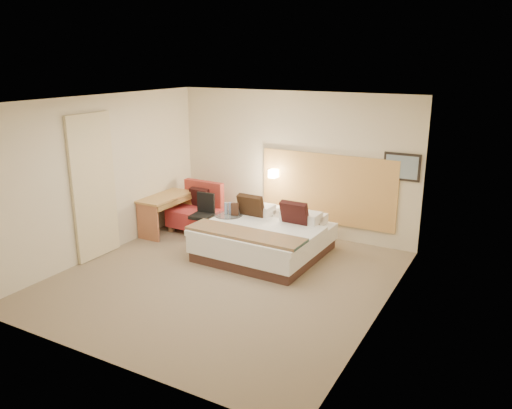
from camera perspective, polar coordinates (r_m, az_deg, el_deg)
The scene contains 20 objects.
floor at distance 7.80m, azimuth -3.67°, elevation -8.48°, with size 4.80×5.00×0.02m, color #7B6953.
ceiling at distance 7.10m, azimuth -4.08°, elevation 11.86°, with size 4.80×5.00×0.02m, color white.
wall_back at distance 9.49m, azimuth 4.32°, elevation 4.69°, with size 4.80×0.02×2.70m, color beige.
wall_front at distance 5.49m, azimuth -18.10°, elevation -4.87°, with size 4.80×0.02×2.70m, color beige.
wall_left at distance 8.83m, azimuth -17.19°, elevation 3.12°, with size 0.02×5.00×2.70m, color beige.
wall_right at distance 6.41m, azimuth 14.63°, elevation -1.54°, with size 0.02×5.00×2.70m, color beige.
headboard_panel at distance 9.28m, azimuth 8.10°, elevation 1.77°, with size 2.60×0.04×1.30m, color tan.
art_frame at distance 8.81m, azimuth 16.33°, elevation 4.15°, with size 0.62×0.03×0.47m, color black.
art_canvas at distance 8.79m, azimuth 16.30°, elevation 4.13°, with size 0.54×0.01×0.39m, color #758CA1.
lamp_arm at distance 9.60m, azimuth 2.17°, elevation 3.63°, with size 0.02×0.02×0.12m, color silver.
lamp_shade at distance 9.54m, azimuth 2.01°, elevation 3.56°, with size 0.15×0.15×0.15m, color #F9E8C2.
curtain at distance 8.66m, azimuth -18.06°, elevation 1.90°, with size 0.06×0.90×2.42m, color beige.
bottle_a at distance 8.97m, azimuth -3.45°, elevation -0.44°, with size 0.06×0.06×0.21m, color #81A0C8.
bottle_b at distance 9.00m, azimuth -2.97°, elevation -0.38°, with size 0.06×0.06×0.21m, color #89A2D4.
menu_folder at distance 8.87m, azimuth -2.43°, elevation -0.54°, with size 0.13×0.05×0.23m, color #3C2418.
bed at distance 8.57m, azimuth 1.03°, elevation -3.77°, with size 2.02×1.97×0.96m.
lounge_chair at distance 9.88m, azimuth -6.75°, elevation -0.77°, with size 0.90×0.80×0.93m.
side_table at distance 9.03m, azimuth -3.16°, elevation -2.68°, with size 0.67×0.67×0.57m.
desk at distance 9.76m, azimuth -10.18°, elevation 0.10°, with size 0.54×1.17×0.73m.
desk_chair at distance 9.45m, azimuth -6.06°, elevation -1.73°, with size 0.51×0.51×0.83m.
Camera 1 is at (3.83, -5.95, 3.26)m, focal length 35.00 mm.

